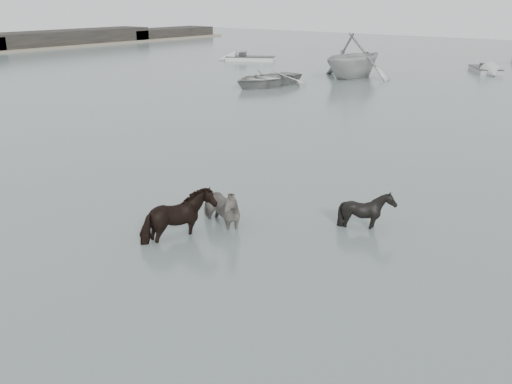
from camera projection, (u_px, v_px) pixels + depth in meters
ground at (227, 225)px, 14.31m from camera, size 140.00×140.00×0.00m
pony_pinto at (218, 198)px, 14.07m from camera, size 1.86×1.16×1.46m
pony_dark at (179, 209)px, 13.26m from camera, size 1.51×1.69×1.51m
pony_black at (367, 205)px, 13.96m from camera, size 1.33×1.25×1.22m
rowboat_lead at (266, 77)px, 36.26m from camera, size 4.30×5.68×1.11m
rowboat_trail at (354, 54)px, 39.41m from camera, size 5.81×6.55×3.20m
skiff_outer at (251, 56)px, 50.09m from camera, size 5.91×4.21×0.75m
skiff_mid at (486, 67)px, 42.53m from camera, size 4.06×5.17×0.75m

